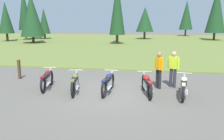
% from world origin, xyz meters
% --- Properties ---
extents(ground_plane, '(140.00, 140.00, 0.00)m').
position_xyz_m(ground_plane, '(0.00, 0.00, 0.00)').
color(ground_plane, '#605B54').
extents(grass_moorland, '(80.00, 44.00, 0.10)m').
position_xyz_m(grass_moorland, '(0.00, 26.82, 0.05)').
color(grass_moorland, olive).
rests_on(grass_moorland, ground).
extents(forest_treeline, '(45.25, 26.19, 8.75)m').
position_xyz_m(forest_treeline, '(-1.41, 32.62, 4.41)').
color(forest_treeline, '#47331E').
rests_on(forest_treeline, ground).
extents(motorcycle_maroon, '(0.70, 2.08, 0.88)m').
position_xyz_m(motorcycle_maroon, '(-2.93, 0.32, 0.44)').
color(motorcycle_maroon, black).
rests_on(motorcycle_maroon, ground).
extents(motorcycle_olive, '(0.72, 2.08, 0.88)m').
position_xyz_m(motorcycle_olive, '(-1.50, -0.06, 0.44)').
color(motorcycle_olive, black).
rests_on(motorcycle_olive, ground).
extents(motorcycle_navy, '(0.62, 2.10, 0.88)m').
position_xyz_m(motorcycle_navy, '(-0.09, 0.16, 0.44)').
color(motorcycle_navy, black).
rests_on(motorcycle_navy, ground).
extents(motorcycle_red, '(0.71, 2.08, 0.88)m').
position_xyz_m(motorcycle_red, '(1.54, 0.16, 0.44)').
color(motorcycle_red, black).
rests_on(motorcycle_red, ground).
extents(motorcycle_cream, '(0.62, 2.09, 0.88)m').
position_xyz_m(motorcycle_cream, '(3.01, 0.11, 0.44)').
color(motorcycle_cream, black).
rests_on(motorcycle_cream, ground).
extents(rider_in_hivis_vest, '(0.39, 0.47, 1.67)m').
position_xyz_m(rider_in_hivis_vest, '(2.04, 1.19, 0.95)').
color(rider_in_hivis_vest, black).
rests_on(rider_in_hivis_vest, ground).
extents(rider_checking_bike, '(0.50, 0.36, 1.67)m').
position_xyz_m(rider_checking_bike, '(2.70, 1.52, 0.95)').
color(rider_checking_bike, '#2D2D38').
rests_on(rider_checking_bike, ground).
extents(trail_marker_post, '(0.12, 0.12, 1.02)m').
position_xyz_m(trail_marker_post, '(-5.21, 1.82, 0.51)').
color(trail_marker_post, '#47331E').
rests_on(trail_marker_post, ground).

